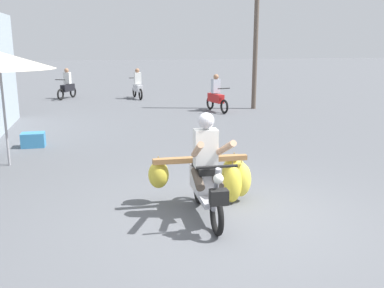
# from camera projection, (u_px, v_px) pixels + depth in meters

# --- Properties ---
(ground_plane) EXTENTS (120.00, 120.00, 0.00)m
(ground_plane) POSITION_uv_depth(u_px,v_px,m) (230.00, 219.00, 6.35)
(ground_plane) COLOR #56595E
(motorbike_main_loaded) EXTENTS (1.69, 1.82, 1.58)m
(motorbike_main_loaded) POSITION_uv_depth(u_px,v_px,m) (214.00, 175.00, 6.65)
(motorbike_main_loaded) COLOR black
(motorbike_main_loaded) RESTS_ON ground
(motorbike_distant_ahead_left) EXTENTS (0.54, 1.61, 1.40)m
(motorbike_distant_ahead_left) POSITION_uv_depth(u_px,v_px,m) (138.00, 86.00, 19.75)
(motorbike_distant_ahead_left) COLOR black
(motorbike_distant_ahead_left) RESTS_ON ground
(motorbike_distant_ahead_right) EXTENTS (0.86, 1.48, 1.40)m
(motorbike_distant_ahead_right) POSITION_uv_depth(u_px,v_px,m) (67.00, 86.00, 19.77)
(motorbike_distant_ahead_right) COLOR black
(motorbike_distant_ahead_right) RESTS_ON ground
(motorbike_distant_far_ahead) EXTENTS (0.60, 1.60, 1.40)m
(motorbike_distant_far_ahead) POSITION_uv_depth(u_px,v_px,m) (216.00, 96.00, 16.14)
(motorbike_distant_far_ahead) COLOR black
(motorbike_distant_far_ahead) RESTS_ON ground
(produce_crate) EXTENTS (0.56, 0.40, 0.36)m
(produce_crate) POSITION_uv_depth(u_px,v_px,m) (33.00, 140.00, 10.68)
(produce_crate) COLOR teal
(produce_crate) RESTS_ON ground
(utility_pole) EXTENTS (0.18, 0.18, 5.83)m
(utility_pole) POSITION_uv_depth(u_px,v_px,m) (256.00, 33.00, 16.24)
(utility_pole) COLOR brown
(utility_pole) RESTS_ON ground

